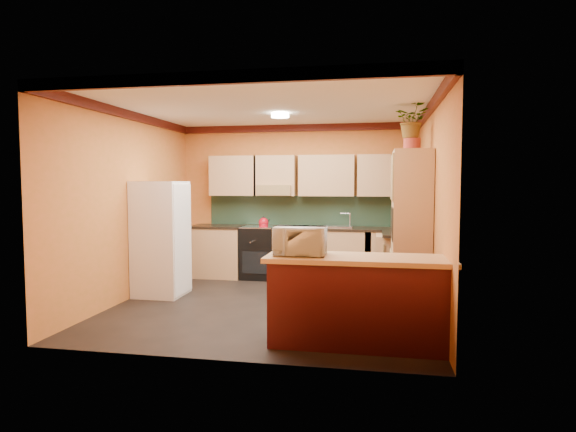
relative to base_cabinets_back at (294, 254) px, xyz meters
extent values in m
plane|color=black|center=(0.01, -1.80, -0.44)|extent=(4.20, 4.20, 0.00)
cube|color=white|center=(0.01, -1.80, 2.26)|extent=(4.20, 4.20, 0.04)
cube|color=orange|center=(0.01, 0.30, 0.91)|extent=(4.20, 0.04, 2.70)
cube|color=orange|center=(0.01, -3.90, 0.91)|extent=(4.20, 0.04, 2.70)
cube|color=orange|center=(-2.09, -1.80, 0.91)|extent=(0.04, 4.20, 2.70)
cube|color=orange|center=(2.11, -1.80, 0.91)|extent=(0.04, 4.20, 2.70)
cube|color=#203B2F|center=(0.26, 0.29, 0.75)|extent=(3.70, 0.02, 0.53)
cube|color=#203B2F|center=(2.09, -0.40, 0.75)|extent=(0.02, 1.40, 0.53)
cube|color=tan|center=(0.11, 0.13, 1.36)|extent=(3.10, 0.34, 0.70)
cylinder|color=white|center=(0.01, -1.20, 2.22)|extent=(0.26, 0.26, 0.06)
cube|color=tan|center=(0.00, 0.00, 0.00)|extent=(3.65, 0.60, 0.88)
cube|color=black|center=(0.00, 0.00, 0.46)|extent=(3.65, 0.62, 0.04)
cube|color=black|center=(-0.62, 0.00, 0.02)|extent=(0.58, 0.58, 0.91)
cube|color=silver|center=(0.77, 0.00, 0.50)|extent=(0.48, 0.40, 0.03)
cube|color=tan|center=(1.81, -0.70, 0.00)|extent=(0.60, 0.80, 0.88)
cube|color=black|center=(1.81, -0.70, 0.46)|extent=(0.62, 0.80, 0.04)
cube|color=white|center=(-1.74, -1.52, 0.41)|extent=(0.68, 0.66, 1.70)
cube|color=tan|center=(1.86, -1.65, 0.61)|extent=(0.48, 0.90, 2.10)
cylinder|color=#993225|center=(1.86, -1.60, 1.74)|extent=(0.22, 0.22, 0.16)
imported|color=tan|center=(1.86, -1.60, 2.06)|extent=(0.49, 0.44, 0.47)
cube|color=#531316|center=(1.24, -3.24, 0.00)|extent=(1.80, 0.55, 0.88)
cube|color=tan|center=(1.24, -3.24, 0.47)|extent=(1.90, 0.65, 0.05)
imported|color=white|center=(0.63, -3.24, 0.64)|extent=(0.54, 0.37, 0.30)
camera|label=1|loc=(1.42, -8.15, 1.24)|focal=30.00mm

